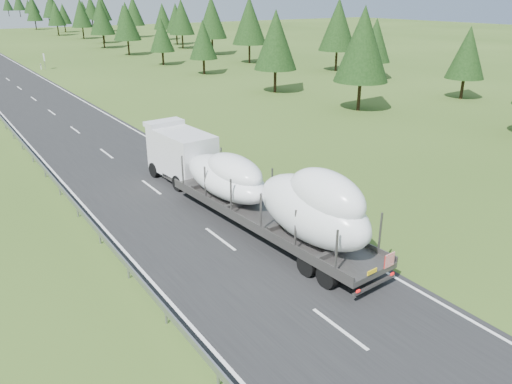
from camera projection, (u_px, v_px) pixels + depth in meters
ground at (339, 329)px, 18.95m from camera, size 400.00×400.00×0.00m
highway_sign at (44, 58)px, 83.65m from camera, size 0.08×0.90×2.60m
tree_line_right at (128, 14)px, 134.04m from camera, size 27.71×353.59×12.54m
boat_truck at (249, 183)px, 26.89m from camera, size 3.77×20.20×4.72m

